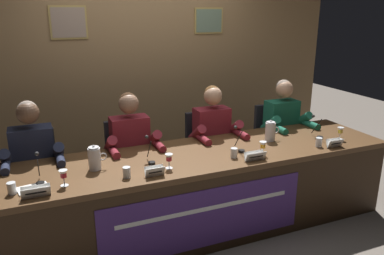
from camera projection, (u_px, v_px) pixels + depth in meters
ground_plane at (192, 227)px, 3.67m from camera, size 12.00×12.00×0.00m
wall_back_panelled at (144, 69)px, 4.60m from camera, size 5.00×0.14×2.60m
conference_table at (197, 182)px, 3.41m from camera, size 3.80×0.89×0.75m
chair_far_left at (37, 181)px, 3.60m from camera, size 0.44×0.44×0.92m
panelist_far_left at (34, 161)px, 3.34m from camera, size 0.51×0.48×1.25m
nameplate_far_left at (36, 192)px, 2.65m from camera, size 0.19×0.06×0.08m
juice_glass_far_left at (63, 175)px, 2.81m from camera, size 0.06×0.06×0.12m
water_cup_far_left at (12, 189)px, 2.70m from camera, size 0.06×0.06×0.08m
microphone_far_left at (39, 173)px, 2.86m from camera, size 0.06×0.17×0.22m
chair_center_left at (129, 167)px, 3.92m from camera, size 0.44×0.44×0.92m
panelist_center_left at (132, 148)px, 3.67m from camera, size 0.51×0.48×1.25m
nameplate_center_left at (155, 171)px, 2.98m from camera, size 0.15×0.06×0.08m
juice_glass_center_left at (169, 158)px, 3.12m from camera, size 0.06×0.06×0.12m
water_cup_center_left at (127, 173)px, 2.96m from camera, size 0.06×0.06×0.08m
microphone_center_left at (150, 154)px, 3.24m from camera, size 0.06×0.17×0.22m
chair_center_right at (207, 155)px, 4.25m from camera, size 0.44×0.44×0.92m
panelist_center_right at (215, 136)px, 3.99m from camera, size 0.51×0.48×1.25m
nameplate_center_right at (255, 156)px, 3.29m from camera, size 0.19×0.06×0.08m
juice_glass_center_right at (263, 146)px, 3.41m from camera, size 0.06×0.06×0.12m
water_cup_center_right at (234, 153)px, 3.36m from camera, size 0.06×0.06×0.08m
microphone_center_right at (239, 143)px, 3.51m from camera, size 0.06×0.17×0.22m
chair_far_right at (273, 145)px, 4.57m from camera, size 0.44×0.44×0.92m
panelist_far_right at (285, 127)px, 4.31m from camera, size 0.51×0.48×1.25m
nameplate_far_right at (335, 143)px, 3.61m from camera, size 0.17×0.06×0.08m
juice_glass_far_right at (340, 131)px, 3.81m from camera, size 0.06×0.06×0.12m
water_cup_far_right at (319, 143)px, 3.63m from camera, size 0.06×0.06×0.08m
microphone_far_right at (318, 130)px, 3.88m from camera, size 0.06×0.17×0.22m
water_pitcher_left_side at (95, 158)px, 3.10m from camera, size 0.15×0.10×0.21m
water_pitcher_right_side at (270, 131)px, 3.78m from camera, size 0.15×0.10×0.21m
document_stack_far_left at (33, 189)px, 2.77m from camera, size 0.23×0.19×0.01m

